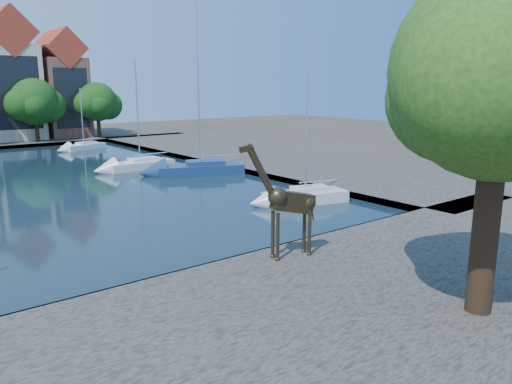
% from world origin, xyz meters
% --- Properties ---
extents(ground, '(160.00, 160.00, 0.00)m').
position_xyz_m(ground, '(0.00, 0.00, 0.00)').
color(ground, '#38332B').
rests_on(ground, ground).
extents(near_quay, '(50.00, 14.00, 0.50)m').
position_xyz_m(near_quay, '(0.00, -7.00, 0.25)').
color(near_quay, '#545049').
rests_on(near_quay, ground).
extents(right_quay, '(14.00, 52.00, 0.50)m').
position_xyz_m(right_quay, '(25.00, 24.00, 0.25)').
color(right_quay, '#545049').
rests_on(right_quay, ground).
extents(plane_tree, '(8.32, 6.40, 10.62)m').
position_xyz_m(plane_tree, '(7.62, -9.01, 7.67)').
color(plane_tree, '#332114').
rests_on(plane_tree, near_quay).
extents(townhouse_east_mid, '(6.43, 9.18, 16.65)m').
position_xyz_m(townhouse_east_mid, '(8.50, 55.99, 8.10)').
color(townhouse_east_mid, beige).
rests_on(townhouse_east_mid, far_quay).
extents(townhouse_east_end, '(5.44, 9.18, 14.43)m').
position_xyz_m(townhouse_east_end, '(15.00, 55.99, 7.11)').
color(townhouse_east_end, brown).
rests_on(townhouse_east_end, far_quay).
extents(far_tree_east, '(7.54, 5.80, 7.84)m').
position_xyz_m(far_tree_east, '(10.11, 50.49, 5.24)').
color(far_tree_east, '#332114').
rests_on(far_tree_east, far_quay).
extents(far_tree_far_east, '(6.76, 5.20, 7.36)m').
position_xyz_m(far_tree_far_east, '(18.09, 50.49, 5.08)').
color(far_tree_far_east, '#332114').
rests_on(far_tree_far_east, far_quay).
extents(giraffe_statue, '(3.35, 1.02, 4.81)m').
position_xyz_m(giraffe_statue, '(6.06, -1.45, 2.86)').
color(giraffe_statue, '#322919').
rests_on(giraffe_statue, near_quay).
extents(sailboat_right_a, '(5.72, 3.31, 10.17)m').
position_xyz_m(sailboat_right_a, '(14.70, 6.47, 0.65)').
color(sailboat_right_a, silver).
rests_on(sailboat_right_a, water_basin).
extents(sailboat_right_b, '(7.62, 4.96, 13.99)m').
position_xyz_m(sailboat_right_b, '(15.00, 19.75, 0.72)').
color(sailboat_right_b, navy).
rests_on(sailboat_right_b, water_basin).
extents(sailboat_right_c, '(6.03, 2.19, 9.74)m').
position_xyz_m(sailboat_right_c, '(12.00, 25.14, 0.62)').
color(sailboat_right_c, silver).
rests_on(sailboat_right_c, water_basin).
extents(sailboat_right_d, '(5.31, 3.21, 7.04)m').
position_xyz_m(sailboat_right_d, '(12.89, 42.07, 0.54)').
color(sailboat_right_d, silver).
rests_on(sailboat_right_d, water_basin).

